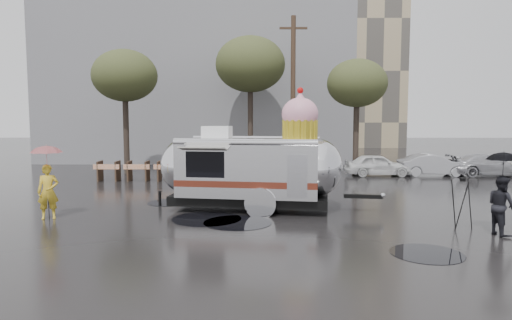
{
  "coord_description": "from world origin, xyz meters",
  "views": [
    {
      "loc": [
        0.54,
        -12.77,
        3.17
      ],
      "look_at": [
        0.43,
        2.97,
        1.71
      ],
      "focal_mm": 32.0,
      "sensor_mm": 36.0,
      "label": 1
    }
  ],
  "objects_px": {
    "person_left": "(48,192)",
    "tripod": "(462,199)",
    "airstream_trailer": "(253,166)",
    "person_right": "(501,205)"
  },
  "relations": [
    {
      "from": "airstream_trailer",
      "to": "person_right",
      "type": "relative_size",
      "value": 4.87
    },
    {
      "from": "person_left",
      "to": "person_right",
      "type": "bearing_deg",
      "value": -28.55
    },
    {
      "from": "tripod",
      "to": "person_left",
      "type": "bearing_deg",
      "value": 167.56
    },
    {
      "from": "person_right",
      "to": "tripod",
      "type": "distance_m",
      "value": 1.04
    },
    {
      "from": "person_left",
      "to": "person_right",
      "type": "xyz_separation_m",
      "value": [
        13.17,
        -1.9,
        -0.05
      ]
    },
    {
      "from": "person_right",
      "to": "tripod",
      "type": "height_order",
      "value": "person_right"
    },
    {
      "from": "person_left",
      "to": "tripod",
      "type": "relative_size",
      "value": 1.17
    },
    {
      "from": "airstream_trailer",
      "to": "person_right",
      "type": "distance_m",
      "value": 7.66
    },
    {
      "from": "person_left",
      "to": "person_right",
      "type": "height_order",
      "value": "person_left"
    },
    {
      "from": "airstream_trailer",
      "to": "person_left",
      "type": "relative_size",
      "value": 4.57
    }
  ]
}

